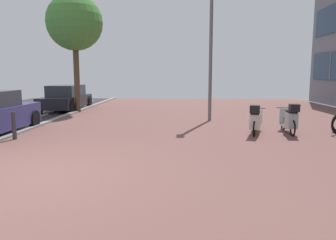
% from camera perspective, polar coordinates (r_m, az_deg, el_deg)
% --- Properties ---
extents(ground, '(21.00, 40.00, 0.13)m').
position_cam_1_polar(ground, '(6.14, -12.01, -10.65)').
color(ground, '#2D1F26').
extents(scooter_near, '(0.52, 1.70, 1.04)m').
position_cam_1_polar(scooter_near, '(11.18, 20.77, 0.06)').
color(scooter_near, black).
rests_on(scooter_near, ground).
extents(scooter_mid, '(0.83, 1.80, 1.01)m').
position_cam_1_polar(scooter_mid, '(10.80, 15.26, -0.04)').
color(scooter_mid, black).
rests_on(scooter_mid, ground).
extents(parked_car_far, '(1.82, 4.23, 1.33)m').
position_cam_1_polar(parked_car_far, '(18.59, -17.58, 3.75)').
color(parked_car_far, black).
rests_on(parked_car_far, ground).
extents(lamp_post, '(0.20, 0.52, 5.93)m').
position_cam_1_polar(lamp_post, '(13.52, 7.61, 13.81)').
color(lamp_post, slate).
rests_on(lamp_post, ground).
extents(street_tree, '(2.77, 2.77, 5.87)m').
position_cam_1_polar(street_tree, '(17.26, -16.22, 16.18)').
color(street_tree, brown).
rests_on(street_tree, ground).
extents(bollard_far, '(0.12, 0.12, 0.83)m').
position_cam_1_polar(bollard_far, '(10.62, -25.62, -0.91)').
color(bollard_far, '#38383D').
rests_on(bollard_far, ground).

